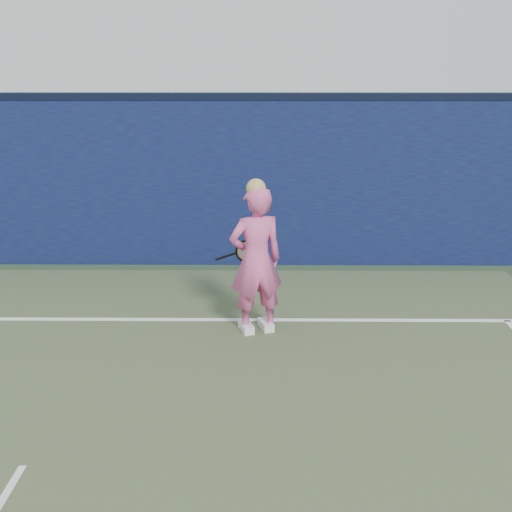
{
  "coord_description": "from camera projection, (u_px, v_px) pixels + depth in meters",
  "views": [
    {
      "loc": [
        1.83,
        -3.25,
        2.94
      ],
      "look_at": [
        1.77,
        3.7,
        0.91
      ],
      "focal_mm": 45.0,
      "sensor_mm": 36.0,
      "label": 1
    }
  ],
  "objects": [
    {
      "name": "backstop_wall",
      "position": [
        143.0,
        183.0,
        9.84
      ],
      "size": [
        24.0,
        0.4,
        2.5
      ],
      "primitive_type": "cube",
      "color": "#0D0F3A",
      "rests_on": "ground"
    },
    {
      "name": "wall_cap",
      "position": [
        138.0,
        96.0,
        9.48
      ],
      "size": [
        24.0,
        0.42,
        0.1
      ],
      "primitive_type": "cube",
      "color": "black",
      "rests_on": "backstop_wall"
    },
    {
      "name": "player",
      "position": [
        256.0,
        260.0,
        7.25
      ],
      "size": [
        0.72,
        0.58,
        1.79
      ],
      "rotation": [
        0.0,
        0.0,
        3.46
      ],
      "color": "#DE5694",
      "rests_on": "ground"
    },
    {
      "name": "racket",
      "position": [
        244.0,
        251.0,
        7.63
      ],
      "size": [
        0.51,
        0.15,
        0.27
      ],
      "rotation": [
        0.0,
        0.0,
        0.07
      ],
      "color": "black",
      "rests_on": "ground"
    }
  ]
}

